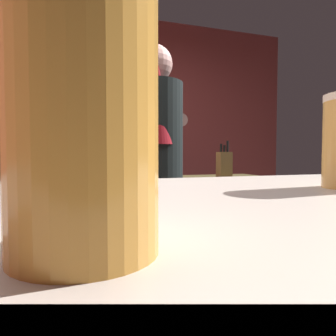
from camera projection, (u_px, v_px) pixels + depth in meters
wall_back at (84, 131)px, 3.43m from camera, size 5.20×0.10×2.70m
prep_counter at (141, 240)px, 2.20m from camera, size 2.10×0.60×0.90m
back_shelf at (99, 199)px, 3.24m from camera, size 0.91×0.36×1.19m
bartender at (154, 169)px, 1.74m from camera, size 0.43×0.52×1.72m
knife_block at (224, 164)px, 2.28m from camera, size 0.10×0.08×0.29m
mixing_bowl at (92, 177)px, 2.06m from camera, size 0.19×0.19×0.05m
chefs_knife at (176, 178)px, 2.21m from camera, size 0.23×0.12×0.01m
pint_glass_near at (84, 113)px, 0.15m from camera, size 0.08×0.08×0.14m
bottle_olive_oil at (94, 137)px, 3.12m from camera, size 0.05×0.05×0.19m
bottle_soy at (80, 135)px, 3.16m from camera, size 0.05×0.05×0.25m
bottle_vinegar at (64, 135)px, 3.09m from camera, size 0.06×0.06×0.24m
bottle_hot_sauce at (126, 136)px, 3.37m from camera, size 0.06×0.06×0.26m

